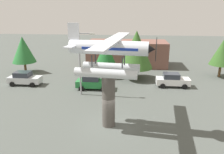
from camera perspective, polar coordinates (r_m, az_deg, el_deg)
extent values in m
plane|color=#4C514C|center=(19.59, -0.87, -12.21)|extent=(140.00, 140.00, 0.00)
cylinder|color=#4C4742|center=(18.58, -0.90, -6.06)|extent=(1.10, 1.10, 4.56)
cylinder|color=silver|center=(16.78, -1.71, 0.92)|extent=(4.85, 1.25, 0.70)
cylinder|color=#333338|center=(16.82, 2.65, 3.76)|extent=(0.11, 0.11, 0.90)
cylinder|color=#333338|center=(17.37, -5.20, 4.13)|extent=(0.11, 0.11, 0.90)
cylinder|color=silver|center=(18.66, -0.24, 2.58)|extent=(4.85, 1.25, 0.70)
cylinder|color=#333338|center=(17.78, 3.20, 4.48)|extent=(0.11, 0.11, 0.90)
cylinder|color=#333338|center=(18.30, -4.27, 4.81)|extent=(0.11, 0.11, 0.90)
cylinder|color=silver|center=(17.34, -0.97, 7.54)|extent=(6.29, 1.81, 1.10)
cube|color=#193399|center=(17.29, -0.32, 7.52)|extent=(4.44, 1.64, 0.20)
cone|color=#262628|center=(16.91, 9.91, 7.05)|extent=(0.80, 0.96, 0.88)
cylinder|color=black|center=(16.89, 11.27, 6.97)|extent=(0.25, 1.79, 1.80)
cube|color=silver|center=(17.16, 0.34, 9.51)|extent=(2.30, 10.46, 0.12)
cube|color=silver|center=(18.16, -9.69, 8.06)|extent=(1.02, 2.86, 0.10)
cube|color=silver|center=(18.02, -9.87, 11.51)|extent=(0.91, 0.22, 1.30)
cube|color=silver|center=(31.34, -21.40, -0.60)|extent=(4.20, 1.70, 0.80)
cube|color=#2D333D|center=(31.26, -21.95, 0.67)|extent=(2.00, 1.56, 0.64)
cylinder|color=black|center=(30.11, -19.78, -1.92)|extent=(0.64, 0.22, 0.64)
cylinder|color=black|center=(31.66, -18.43, -0.88)|extent=(0.64, 0.22, 0.64)
cylinder|color=black|center=(31.34, -24.25, -1.71)|extent=(0.64, 0.22, 0.64)
cylinder|color=black|center=(32.83, -22.74, -0.72)|extent=(0.64, 0.22, 0.64)
cube|color=#237A38|center=(27.75, -4.79, -1.65)|extent=(4.20, 1.70, 0.80)
cube|color=#2D333D|center=(27.57, -5.34, -0.22)|extent=(2.00, 1.56, 0.64)
cylinder|color=black|center=(26.84, -2.26, -3.17)|extent=(0.64, 0.22, 0.64)
cylinder|color=black|center=(28.52, -1.78, -1.93)|extent=(0.64, 0.22, 0.64)
cylinder|color=black|center=(27.32, -7.89, -2.95)|extent=(0.64, 0.22, 0.64)
cylinder|color=black|center=(28.97, -7.09, -1.75)|extent=(0.64, 0.22, 0.64)
cube|color=white|center=(29.56, 15.33, -1.04)|extent=(4.20, 1.70, 0.80)
cube|color=#2D333D|center=(29.31, 14.95, 0.31)|extent=(2.00, 1.56, 0.64)
cylinder|color=black|center=(29.12, 18.16, -2.40)|extent=(0.64, 0.22, 0.64)
cylinder|color=black|center=(30.78, 17.48, -1.29)|extent=(0.64, 0.22, 0.64)
cylinder|color=black|center=(28.63, 12.89, -2.28)|extent=(0.64, 0.22, 0.64)
cylinder|color=black|center=(30.33, 12.49, -1.17)|extent=(0.64, 0.22, 0.64)
cylinder|color=gray|center=(25.32, -8.23, 3.16)|extent=(0.18, 0.18, 7.17)
cylinder|color=gray|center=(24.55, -6.73, 11.05)|extent=(1.60, 0.12, 0.12)
cube|color=silver|center=(24.42, -5.09, 10.95)|extent=(0.50, 0.28, 0.20)
cube|color=brown|center=(39.71, 3.89, 6.14)|extent=(13.73, 6.12, 4.24)
cylinder|color=brown|center=(37.52, -21.35, 2.34)|extent=(0.36, 0.36, 1.65)
cone|color=#287033|center=(36.97, -21.81, 6.57)|extent=(3.58, 3.58, 3.98)
cylinder|color=brown|center=(32.59, -1.60, 1.81)|extent=(0.36, 0.36, 2.06)
cone|color=#1E6028|center=(32.00, -1.64, 6.39)|extent=(2.91, 2.91, 3.23)
cylinder|color=brown|center=(31.85, 6.06, 0.97)|extent=(0.36, 0.36, 1.65)
cone|color=#335B23|center=(31.09, 6.26, 7.03)|extent=(4.66, 4.66, 5.18)
cylinder|color=brown|center=(36.24, 25.90, 1.44)|extent=(0.36, 0.36, 1.82)
cone|color=#335B23|center=(35.68, 26.47, 5.73)|extent=(3.36, 3.36, 3.73)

